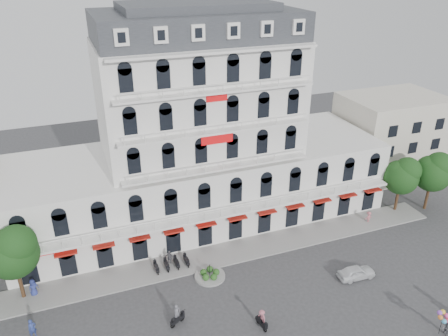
% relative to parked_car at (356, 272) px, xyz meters
% --- Properties ---
extents(ground, '(120.00, 120.00, 0.00)m').
position_rel_parked_car_xyz_m(ground, '(-11.16, -0.63, -0.68)').
color(ground, '#38383A').
rests_on(ground, ground).
extents(sidewalk, '(53.00, 4.00, 0.16)m').
position_rel_parked_car_xyz_m(sidewalk, '(-11.16, 8.37, -0.60)').
color(sidewalk, gray).
rests_on(sidewalk, ground).
extents(main_building, '(45.00, 15.00, 25.80)m').
position_rel_parked_car_xyz_m(main_building, '(-11.16, 17.37, 9.28)').
color(main_building, silver).
rests_on(main_building, ground).
extents(flank_building_east, '(14.00, 10.00, 12.00)m').
position_rel_parked_car_xyz_m(flank_building_east, '(18.84, 19.37, 5.32)').
color(flank_building_east, beige).
rests_on(flank_building_east, ground).
extents(traffic_island, '(3.20, 3.20, 1.60)m').
position_rel_parked_car_xyz_m(traffic_island, '(-14.17, 5.37, -0.42)').
color(traffic_island, gray).
rests_on(traffic_island, ground).
extents(parked_scooter_row, '(4.40, 1.80, 1.10)m').
position_rel_parked_car_xyz_m(parked_scooter_row, '(-17.51, 8.17, -0.68)').
color(parked_scooter_row, black).
rests_on(parked_scooter_row, ground).
extents(tree_west_inner, '(4.76, 4.76, 8.25)m').
position_rel_parked_car_xyz_m(tree_west_inner, '(-32.11, 8.85, 5.01)').
color(tree_west_inner, '#382314').
rests_on(tree_west_inner, ground).
extents(tree_east_inner, '(4.40, 4.37, 7.57)m').
position_rel_parked_car_xyz_m(tree_east_inner, '(12.89, 9.35, 4.54)').
color(tree_east_inner, '#382314').
rests_on(tree_east_inner, ground).
extents(tree_east_outer, '(4.65, 4.65, 8.05)m').
position_rel_parked_car_xyz_m(tree_east_outer, '(16.89, 8.35, 4.87)').
color(tree_east_outer, '#382314').
rests_on(tree_east_outer, ground).
extents(parked_car, '(4.06, 1.81, 1.36)m').
position_rel_parked_car_xyz_m(parked_car, '(0.00, 0.00, 0.00)').
color(parked_car, silver).
rests_on(parked_car, ground).
extents(rider_west, '(1.56, 1.00, 2.23)m').
position_rel_parked_car_xyz_m(rider_west, '(-18.98, 0.31, 0.34)').
color(rider_west, black).
rests_on(rider_west, ground).
extents(rider_center, '(0.70, 1.70, 1.97)m').
position_rel_parked_car_xyz_m(rider_center, '(-12.03, -2.69, 0.34)').
color(rider_center, black).
rests_on(rider_center, ground).
extents(pedestrian_left, '(1.11, 1.02, 1.90)m').
position_rel_parked_car_xyz_m(pedestrian_left, '(-31.16, 8.87, 0.27)').
color(pedestrian_left, navy).
rests_on(pedestrian_left, ground).
extents(pedestrian_mid, '(1.08, 0.92, 1.74)m').
position_rel_parked_car_xyz_m(pedestrian_mid, '(-17.53, 8.87, 0.19)').
color(pedestrian_mid, '#58565D').
rests_on(pedestrian_mid, ground).
extents(pedestrian_right, '(1.07, 0.68, 1.57)m').
position_rel_parked_car_xyz_m(pedestrian_right, '(7.67, 8.17, 0.11)').
color(pedestrian_right, '#BF656F').
rests_on(pedestrian_right, ground).
extents(pedestrian_far, '(0.80, 0.67, 1.88)m').
position_rel_parked_car_xyz_m(pedestrian_far, '(-31.16, 3.33, 0.26)').
color(pedestrian_far, navy).
rests_on(pedestrian_far, ground).
extents(balloon_vendor, '(1.31, 1.24, 2.45)m').
position_rel_parked_car_xyz_m(balloon_vendor, '(2.60, -9.06, 0.61)').
color(balloon_vendor, slate).
rests_on(balloon_vendor, ground).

